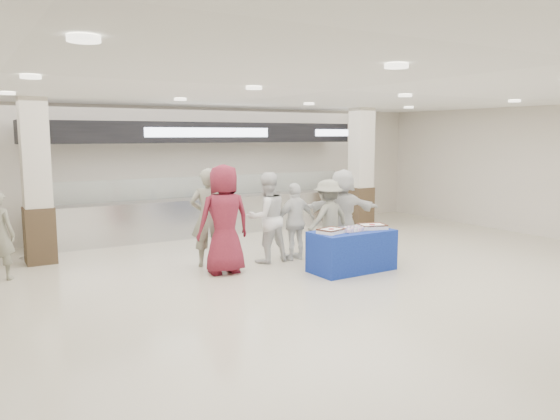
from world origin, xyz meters
TOP-DOWN VIEW (x-y plane):
  - ground at (0.00, 0.00)m, footprint 14.00×14.00m
  - serving_line at (0.00, 5.40)m, footprint 8.70×0.85m
  - column_left at (-4.00, 4.20)m, footprint 0.55×0.55m
  - column_right at (4.00, 4.20)m, footprint 0.55×0.55m
  - display_table at (0.83, 0.56)m, footprint 1.57×0.81m
  - sheet_cake_left at (0.36, 0.57)m, footprint 0.52×0.46m
  - sheet_cake_right at (1.29, 0.54)m, footprint 0.57×0.50m
  - cupcake_tray at (0.81, 0.53)m, footprint 0.48×0.38m
  - civilian_maroon at (-1.26, 1.60)m, footprint 1.00×0.69m
  - soldier_a at (-1.28, 2.26)m, footprint 0.81×0.69m
  - chef_tall at (-0.16, 1.98)m, footprint 0.87×0.68m
  - chef_short at (0.44, 1.87)m, footprint 0.93×0.43m
  - soldier_b at (1.09, 1.68)m, footprint 1.10×0.71m
  - civilian_white at (1.61, 1.89)m, footprint 1.74×1.11m

SIDE VIEW (x-z plane):
  - ground at x=0.00m, z-range 0.00..0.00m
  - display_table at x=0.83m, z-range 0.00..0.75m
  - chef_short at x=0.44m, z-range 0.00..1.55m
  - cupcake_tray at x=0.81m, z-range 0.75..0.82m
  - sheet_cake_left at x=0.36m, z-range 0.75..0.84m
  - soldier_b at x=1.09m, z-range 0.00..1.60m
  - sheet_cake_right at x=1.29m, z-range 0.75..0.85m
  - chef_tall at x=-0.16m, z-range 0.00..1.77m
  - civilian_white at x=1.61m, z-range 0.00..1.79m
  - soldier_a at x=-1.28m, z-range 0.00..1.87m
  - civilian_maroon at x=-1.26m, z-range 0.00..1.98m
  - serving_line at x=0.00m, z-range -0.24..2.56m
  - column_left at x=-4.00m, z-range -0.07..3.13m
  - column_right at x=4.00m, z-range -0.07..3.13m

